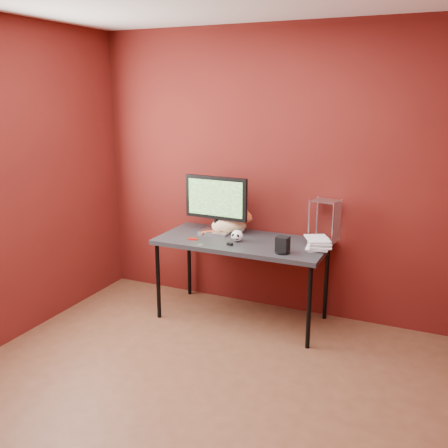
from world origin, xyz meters
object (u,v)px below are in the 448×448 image
at_px(speaker, 283,246).
at_px(book_stack, 311,190).
at_px(monitor, 216,202).
at_px(cat, 230,225).
at_px(skull_mug, 237,236).
at_px(desk, 242,245).

xyz_separation_m(speaker, book_stack, (0.15, 0.23, 0.43)).
bearing_deg(monitor, cat, 31.34).
height_order(monitor, book_stack, book_stack).
relative_size(monitor, cat, 1.46).
height_order(cat, speaker, cat).
relative_size(monitor, skull_mug, 5.83).
distance_m(skull_mug, book_stack, 0.76).
distance_m(monitor, cat, 0.25).
bearing_deg(cat, book_stack, -30.99).
bearing_deg(desk, speaker, -26.10).
bearing_deg(book_stack, skull_mug, -172.50).
distance_m(desk, cat, 0.29).
height_order(skull_mug, speaker, speaker).
xyz_separation_m(desk, book_stack, (0.59, 0.02, 0.54)).
xyz_separation_m(cat, book_stack, (0.79, -0.16, 0.42)).
xyz_separation_m(monitor, skull_mug, (0.28, -0.18, -0.24)).
bearing_deg(speaker, desk, 160.55).
distance_m(monitor, book_stack, 0.93).
bearing_deg(desk, skull_mug, -111.17).
height_order(desk, speaker, speaker).
distance_m(skull_mug, speaker, 0.49).
height_order(speaker, book_stack, book_stack).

